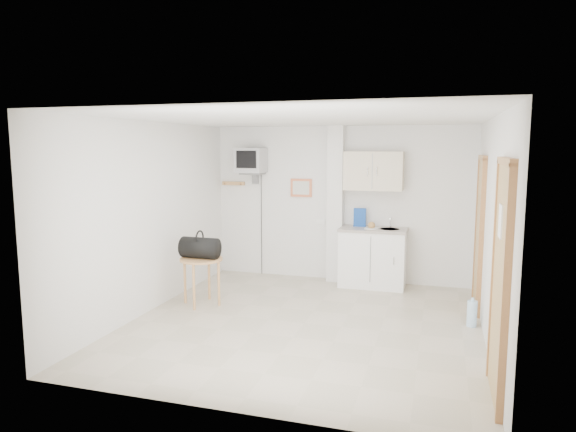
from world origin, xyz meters
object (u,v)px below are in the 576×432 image
(round_table, at_px, (201,265))
(water_bottle, at_px, (472,313))
(crt_television, at_px, (251,161))
(duffel_bag, at_px, (200,247))

(round_table, distance_m, water_bottle, 3.56)
(crt_television, bearing_deg, round_table, -93.73)
(round_table, bearing_deg, water_bottle, 2.19)
(crt_television, distance_m, round_table, 2.17)
(round_table, height_order, duffel_bag, duffel_bag)
(water_bottle, bearing_deg, round_table, -177.81)
(crt_television, height_order, duffel_bag, crt_television)
(crt_television, bearing_deg, duffel_bag, -94.34)
(crt_television, distance_m, water_bottle, 4.16)
(crt_television, xyz_separation_m, duffel_bag, (-0.13, -1.67, -1.14))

